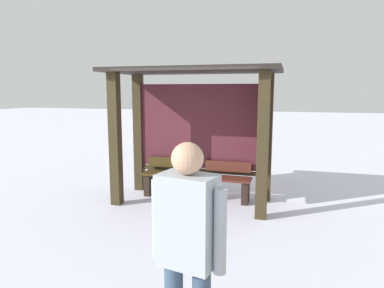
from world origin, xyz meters
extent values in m
plane|color=white|center=(0.00, 0.00, 0.00)|extent=(60.00, 60.00, 0.00)
cube|color=#372D19|center=(-1.34, -0.52, 1.23)|extent=(0.18, 0.18, 2.45)
cube|color=#372D19|center=(1.34, -0.52, 1.23)|extent=(0.18, 0.18, 2.45)
cube|color=#372D19|center=(-1.34, 0.52, 1.23)|extent=(0.18, 0.18, 2.45)
cube|color=#372D19|center=(1.34, 0.52, 1.23)|extent=(0.18, 0.18, 2.45)
cube|color=black|center=(0.00, 0.00, 2.49)|extent=(3.18, 1.54, 0.08)
cube|color=#53212B|center=(0.00, 0.52, 1.41)|extent=(2.49, 0.08, 1.69)
cube|color=#372D19|center=(0.00, 0.50, 0.51)|extent=(2.49, 0.06, 0.08)
cube|color=#53212B|center=(1.34, 0.18, 1.41)|extent=(0.08, 0.57, 1.69)
cube|color=#423315|center=(-0.61, 0.22, 0.46)|extent=(0.96, 0.40, 0.04)
cube|color=#423315|center=(-0.61, 0.40, 0.66)|extent=(0.91, 0.04, 0.20)
cube|color=#2F211A|center=(-0.23, 0.22, 0.22)|extent=(0.12, 0.34, 0.44)
cube|color=#2F211A|center=(-0.99, 0.22, 0.22)|extent=(0.12, 0.34, 0.44)
cube|color=#56271E|center=(0.61, 0.22, 0.45)|extent=(0.96, 0.42, 0.04)
cube|color=#56271E|center=(0.61, 0.41, 0.65)|extent=(0.91, 0.04, 0.20)
cube|color=black|center=(0.99, 0.22, 0.21)|extent=(0.12, 0.36, 0.43)
cube|color=black|center=(0.23, 0.22, 0.21)|extent=(0.12, 0.36, 0.43)
cube|color=#A8B1BD|center=(1.08, -3.93, 1.20)|extent=(0.46, 0.34, 0.68)
sphere|color=tan|center=(1.08, -3.93, 1.66)|extent=(0.23, 0.23, 0.23)
cylinder|color=#A8B1BD|center=(0.82, -3.88, 1.17)|extent=(0.11, 0.11, 0.61)
cylinder|color=#A8B1BD|center=(1.33, -3.99, 1.17)|extent=(0.11, 0.11, 0.61)
camera|label=1|loc=(1.77, -6.24, 2.13)|focal=32.58mm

